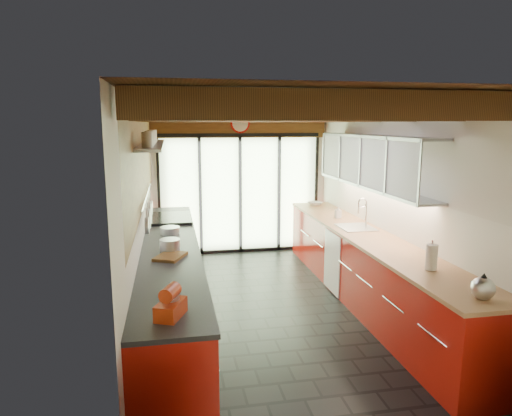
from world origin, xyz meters
name	(u,v)px	position (x,y,z in m)	size (l,w,h in m)	color
ground	(272,308)	(0.00, 0.00, 0.00)	(5.50, 5.50, 0.00)	black
room_shell	(273,181)	(0.00, 0.00, 1.65)	(5.50, 5.50, 5.50)	silver
ceiling_beams	(267,115)	(0.00, 0.38, 2.46)	(3.14, 5.06, 4.90)	#593316
glass_door	(240,163)	(0.00, 2.69, 1.66)	(2.95, 0.10, 2.90)	#C6EAAD
left_counter	(171,280)	(-1.28, 0.00, 0.46)	(0.68, 5.00, 0.92)	#AE170D
range_stove	(171,248)	(-1.28, 1.45, 0.47)	(0.66, 0.90, 0.97)	silver
right_counter	(366,268)	(1.27, 0.00, 0.46)	(0.68, 5.00, 0.92)	#AE170D
sink_assembly	(357,225)	(1.29, 0.40, 0.96)	(0.45, 0.52, 0.43)	silver
upper_cabinets_right	(372,161)	(1.43, 0.30, 1.85)	(0.34, 3.00, 3.00)	silver
left_wall_fixtures	(151,164)	(-1.47, 0.14, 1.88)	(0.28, 2.60, 0.96)	silver
stand_mixer	(171,304)	(-1.27, -2.13, 1.02)	(0.26, 0.32, 0.26)	red
pot_large	(170,246)	(-1.27, -0.35, 0.99)	(0.23, 0.23, 0.15)	silver
pot_small	(170,231)	(-1.27, 0.50, 0.97)	(0.25, 0.25, 0.10)	silver
cutting_board	(170,256)	(-1.27, -0.58, 0.94)	(0.26, 0.37, 0.03)	brown
kettle	(483,287)	(1.27, -2.25, 1.02)	(0.24, 0.26, 0.23)	silver
paper_towel	(432,257)	(1.27, -1.48, 1.05)	(0.14, 0.14, 0.31)	white
soap_bottle	(338,212)	(1.27, 1.08, 1.01)	(0.08, 0.09, 0.19)	silver
bowl	(315,204)	(1.27, 2.22, 0.95)	(0.24, 0.24, 0.06)	silver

